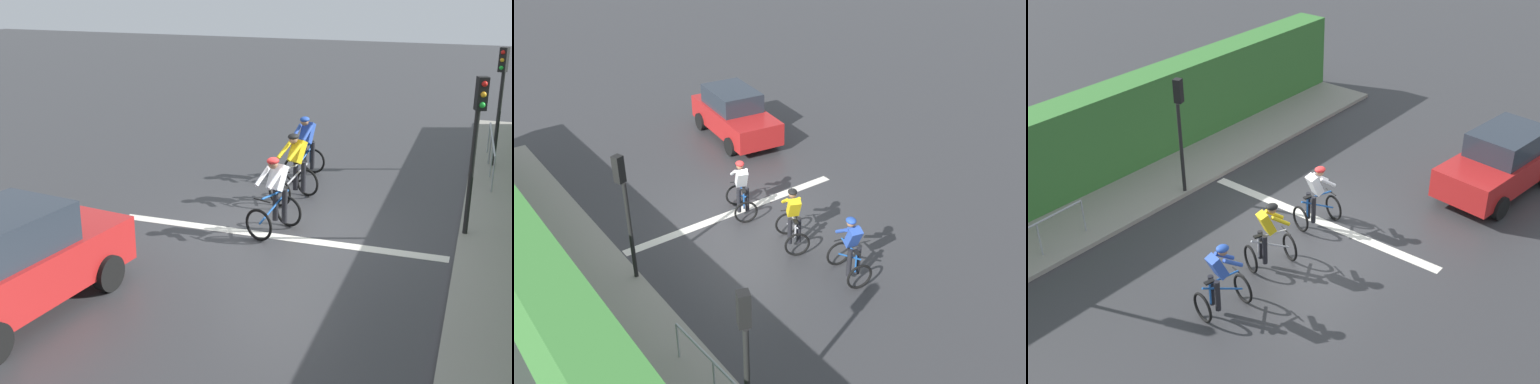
% 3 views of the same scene
% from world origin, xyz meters
% --- Properties ---
extents(ground_plane, '(80.00, 80.00, 0.00)m').
position_xyz_m(ground_plane, '(0.00, 0.00, 0.00)').
color(ground_plane, '#333335').
extents(sidewalk_kerb, '(2.80, 20.70, 0.12)m').
position_xyz_m(sidewalk_kerb, '(4.99, 2.00, 0.06)').
color(sidewalk_kerb, gray).
rests_on(sidewalk_kerb, ground).
extents(stone_wall_low, '(0.44, 20.70, 0.54)m').
position_xyz_m(stone_wall_low, '(5.89, 2.00, 0.27)').
color(stone_wall_low, gray).
rests_on(stone_wall_low, ground).
extents(hedge_wall, '(1.10, 20.70, 2.61)m').
position_xyz_m(hedge_wall, '(6.19, 2.00, 1.31)').
color(hedge_wall, '#387533').
rests_on(hedge_wall, ground).
extents(road_marking_stop_line, '(7.00, 0.30, 0.01)m').
position_xyz_m(road_marking_stop_line, '(0.00, -0.30, 0.00)').
color(road_marking_stop_line, silver).
rests_on(road_marking_stop_line, ground).
extents(cyclist_lead, '(0.91, 1.21, 1.66)m').
position_xyz_m(cyclist_lead, '(-0.52, 3.90, 0.80)').
color(cyclist_lead, black).
rests_on(cyclist_lead, ground).
extents(cyclist_second, '(1.06, 1.26, 1.66)m').
position_xyz_m(cyclist_second, '(-0.25, 2.01, 0.80)').
color(cyclist_second, black).
rests_on(cyclist_second, ground).
extents(cyclist_mid, '(1.00, 1.24, 1.66)m').
position_xyz_m(cyclist_mid, '(-0.07, -0.09, 0.80)').
color(cyclist_mid, black).
rests_on(cyclist_mid, ground).
extents(car_red, '(2.27, 4.28, 1.76)m').
position_xyz_m(car_red, '(-2.95, -4.77, 0.87)').
color(car_red, '#B21E1E').
rests_on(car_red, ground).
extents(traffic_light_near_crossing, '(0.25, 0.30, 3.34)m').
position_xyz_m(traffic_light_near_crossing, '(3.73, 0.84, 2.22)').
color(traffic_light_near_crossing, black).
rests_on(traffic_light_near_crossing, ground).
extents(traffic_light_far_junction, '(0.26, 0.30, 3.34)m').
position_xyz_m(traffic_light_far_junction, '(4.16, 6.31, 2.22)').
color(traffic_light_far_junction, black).
rests_on(traffic_light_far_junction, ground).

